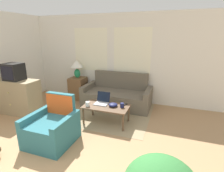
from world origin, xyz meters
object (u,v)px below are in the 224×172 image
(television, at_px, (14,72))
(snack_bowl, at_px, (113,105))
(tv_remote, at_px, (125,105))
(cup_yellow, at_px, (88,104))
(cup_navy, at_px, (122,105))
(coffee_table, at_px, (106,108))
(couch, at_px, (117,96))
(armchair, at_px, (53,128))
(table_lamp, at_px, (77,66))
(laptop, at_px, (102,101))

(television, bearing_deg, snack_bowl, 6.02)
(tv_remote, bearing_deg, cup_yellow, -156.08)
(cup_navy, xyz_separation_m, cup_yellow, (-0.76, -0.20, 0.00))
(coffee_table, relative_size, tv_remote, 6.80)
(couch, bearing_deg, television, -148.93)
(coffee_table, bearing_deg, armchair, -123.60)
(couch, height_order, armchair, couch)
(cup_yellow, bearing_deg, snack_bowl, 18.29)
(couch, relative_size, table_lamp, 3.48)
(cup_navy, distance_m, cup_yellow, 0.79)
(snack_bowl, bearing_deg, armchair, -128.86)
(television, relative_size, cup_yellow, 4.03)
(table_lamp, distance_m, coffee_table, 2.03)
(cup_navy, distance_m, snack_bowl, 0.21)
(table_lamp, height_order, laptop, table_lamp)
(television, xyz_separation_m, coffee_table, (2.38, 0.25, -0.73))
(television, distance_m, snack_bowl, 2.63)
(coffee_table, distance_m, cup_navy, 0.38)
(coffee_table, bearing_deg, snack_bowl, 5.43)
(coffee_table, height_order, cup_navy, cup_navy)
(snack_bowl, xyz_separation_m, tv_remote, (0.23, 0.16, -0.03))
(laptop, bearing_deg, tv_remote, 7.92)
(tv_remote, bearing_deg, armchair, -131.55)
(coffee_table, relative_size, cup_navy, 10.29)
(table_lamp, bearing_deg, cup_navy, -33.46)
(table_lamp, height_order, cup_navy, table_lamp)
(television, height_order, tv_remote, television)
(television, height_order, laptop, television)
(couch, xyz_separation_m, coffee_table, (0.09, -1.12, 0.11))
(couch, distance_m, coffee_table, 1.13)
(armchair, distance_m, laptop, 1.28)
(coffee_table, distance_m, laptop, 0.21)
(television, xyz_separation_m, table_lamp, (0.92, 1.49, -0.05))
(table_lamp, bearing_deg, coffee_table, -40.33)
(armchair, xyz_separation_m, cup_navy, (1.06, 1.07, 0.20))
(table_lamp, relative_size, snack_bowl, 2.69)
(television, relative_size, snack_bowl, 2.12)
(television, distance_m, cup_navy, 2.83)
(armchair, xyz_separation_m, tv_remote, (1.08, 1.22, 0.16))
(laptop, distance_m, snack_bowl, 0.32)
(armchair, height_order, cup_yellow, armchair)
(snack_bowl, distance_m, tv_remote, 0.29)
(cup_navy, xyz_separation_m, snack_bowl, (-0.21, -0.02, -0.01))
(cup_yellow, xyz_separation_m, tv_remote, (0.78, 0.35, -0.04))
(snack_bowl, bearing_deg, couch, 102.81)
(table_lamp, distance_m, tv_remote, 2.22)
(table_lamp, height_order, coffee_table, table_lamp)
(cup_yellow, height_order, snack_bowl, cup_yellow)
(coffee_table, distance_m, tv_remote, 0.43)
(television, distance_m, coffee_table, 2.50)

